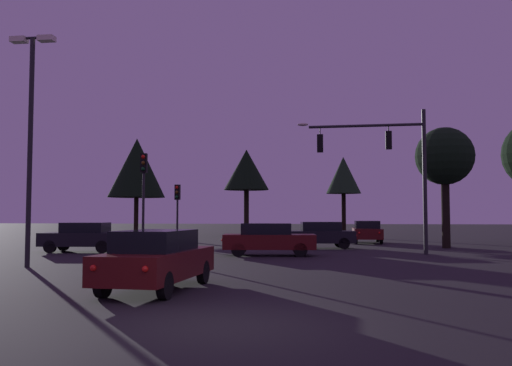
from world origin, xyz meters
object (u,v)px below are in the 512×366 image
at_px(tree_left_far, 343,176).
at_px(tree_right_cluster, 137,168).
at_px(car_crossing_right, 269,239).
at_px(parking_lot_lamp_post, 31,121).
at_px(tree_lot_edge, 246,170).
at_px(car_crossing_left, 83,237).
at_px(tree_center_horizon, 445,157).
at_px(traffic_light_corner_left, 177,203).
at_px(car_nearside_lane, 157,259).
at_px(traffic_signal_mast_arm, 388,157).
at_px(car_far_lane, 319,235).
at_px(traffic_light_corner_right, 143,184).
at_px(car_parked_lot, 367,231).

xyz_separation_m(tree_left_far, tree_right_cluster, (-18.93, 0.14, 0.92)).
xyz_separation_m(car_crossing_right, tree_right_cluster, (-14.71, 22.74, 5.48)).
distance_m(parking_lot_lamp_post, tree_lot_edge, 29.82).
distance_m(car_crossing_left, tree_center_horizon, 20.68).
distance_m(tree_left_far, tree_center_horizon, 16.41).
relative_size(traffic_light_corner_left, car_crossing_right, 0.83).
bearing_deg(car_nearside_lane, traffic_light_corner_left, 104.15).
height_order(traffic_signal_mast_arm, car_crossing_left, traffic_signal_mast_arm).
relative_size(car_crossing_left, car_crossing_right, 0.94).
height_order(car_far_lane, parking_lot_lamp_post, parking_lot_lamp_post).
distance_m(traffic_light_corner_left, traffic_light_corner_right, 7.01).
distance_m(traffic_light_corner_left, parking_lot_lamp_post, 12.95).
relative_size(traffic_light_corner_left, traffic_light_corner_right, 0.78).
relative_size(traffic_light_corner_right, car_nearside_lane, 1.02).
relative_size(traffic_signal_mast_arm, traffic_light_corner_left, 1.91).
xyz_separation_m(car_nearside_lane, tree_right_cluster, (-13.15, 34.76, 5.48)).
bearing_deg(car_crossing_right, traffic_signal_mast_arm, 16.94).
distance_m(car_crossing_left, tree_right_cluster, 22.73).
relative_size(car_crossing_left, tree_lot_edge, 0.54).
distance_m(car_crossing_right, tree_center_horizon, 12.71).
distance_m(traffic_light_corner_right, car_crossing_left, 5.41).
height_order(car_crossing_right, tree_right_cluster, tree_right_cluster).
distance_m(traffic_light_corner_left, car_nearside_lane, 18.39).
distance_m(traffic_light_corner_left, tree_center_horizon, 15.87).
distance_m(parking_lot_lamp_post, tree_center_horizon, 22.48).
xyz_separation_m(car_crossing_left, tree_right_cluster, (-4.95, 21.49, 5.48)).
height_order(car_crossing_left, tree_left_far, tree_left_far).
xyz_separation_m(traffic_signal_mast_arm, traffic_light_corner_left, (-11.77, 3.98, -2.12)).
relative_size(car_parked_lot, tree_center_horizon, 0.61).
bearing_deg(car_crossing_right, car_parked_lot, 66.08).
xyz_separation_m(traffic_light_corner_left, car_parked_lot, (11.49, 6.56, -1.85)).
distance_m(car_crossing_right, parking_lot_lamp_post, 11.55).
bearing_deg(parking_lot_lamp_post, car_parked_lot, 54.43).
relative_size(traffic_light_corner_right, car_far_lane, 1.11).
bearing_deg(tree_right_cluster, tree_center_horizon, -32.83).
bearing_deg(car_nearside_lane, parking_lot_lamp_post, 141.39).
xyz_separation_m(traffic_light_corner_right, tree_right_cluster, (-9.01, 23.99, 2.92)).
height_order(parking_lot_lamp_post, tree_center_horizon, parking_lot_lamp_post).
height_order(car_crossing_left, tree_right_cluster, tree_right_cluster).
xyz_separation_m(car_far_lane, tree_center_horizon, (7.29, 1.18, 4.47)).
bearing_deg(tree_left_far, parking_lot_lamp_post, -112.87).
xyz_separation_m(traffic_light_corner_left, car_crossing_right, (6.04, -5.72, -1.85)).
height_order(traffic_signal_mast_arm, car_crossing_right, traffic_signal_mast_arm).
bearing_deg(car_crossing_right, tree_right_cluster, 122.90).
relative_size(traffic_signal_mast_arm, car_nearside_lane, 1.52).
xyz_separation_m(traffic_signal_mast_arm, car_parked_lot, (-0.28, 10.54, -3.98)).
distance_m(traffic_light_corner_left, tree_right_cluster, 19.44).
relative_size(car_crossing_right, tree_right_cluster, 0.50).
bearing_deg(tree_right_cluster, parking_lot_lamp_post, -77.48).
height_order(car_crossing_left, tree_center_horizon, tree_center_horizon).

